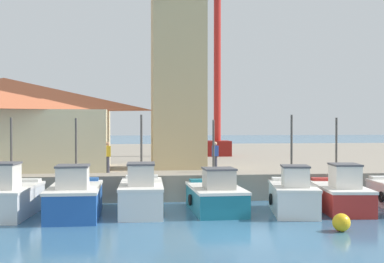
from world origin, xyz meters
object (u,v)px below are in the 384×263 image
at_px(fishing_boat_far_left, 7,197).
at_px(port_crane_near, 217,75).
at_px(fishing_boat_center, 293,196).
at_px(fishing_boat_mid_left, 216,196).
at_px(fishing_boat_mid_right, 340,194).
at_px(fishing_boat_left_outer, 75,198).
at_px(mooring_buoy, 341,222).
at_px(fishing_boat_left_inner, 141,194).
at_px(clock_tower, 178,28).
at_px(dock_worker_along_quay, 215,156).
at_px(warehouse_left, 4,122).
at_px(dock_worker_near_tower, 107,157).

height_order(fishing_boat_far_left, port_crane_near, port_crane_near).
bearing_deg(fishing_boat_center, fishing_boat_mid_left, 166.54).
xyz_separation_m(fishing_boat_mid_right, port_crane_near, (-2.54, 18.86, 7.05)).
xyz_separation_m(fishing_boat_center, fishing_boat_mid_right, (2.33, 0.42, -0.03)).
relative_size(fishing_boat_left_outer, fishing_boat_mid_left, 1.03).
bearing_deg(fishing_boat_left_outer, fishing_boat_mid_right, 0.92).
height_order(fishing_boat_left_outer, mooring_buoy, fishing_boat_left_outer).
bearing_deg(port_crane_near, fishing_boat_left_inner, -109.23).
xyz_separation_m(fishing_boat_mid_left, clock_tower, (-1.02, 7.38, 8.76)).
bearing_deg(mooring_buoy, fishing_boat_mid_left, 128.20).
height_order(fishing_boat_left_outer, clock_tower, clock_tower).
xyz_separation_m(fishing_boat_left_inner, clock_tower, (2.30, 7.27, 8.66)).
distance_m(fishing_boat_left_inner, fishing_boat_mid_left, 3.32).
bearing_deg(fishing_boat_mid_left, dock_worker_along_quay, 81.15).
bearing_deg(warehouse_left, fishing_boat_far_left, -76.49).
bearing_deg(fishing_boat_mid_right, clock_tower, 130.65).
relative_size(fishing_boat_left_outer, dock_worker_near_tower, 2.93).
height_order(fishing_boat_center, dock_worker_near_tower, fishing_boat_center).
relative_size(fishing_boat_left_outer, fishing_boat_center, 1.09).
distance_m(fishing_boat_left_outer, mooring_buoy, 10.89).
distance_m(fishing_boat_left_outer, warehouse_left, 10.08).
bearing_deg(clock_tower, warehouse_left, 177.91).
bearing_deg(fishing_boat_mid_right, dock_worker_near_tower, 153.28).
distance_m(warehouse_left, mooring_buoy, 19.75).
bearing_deg(clock_tower, dock_worker_near_tower, -148.85).
distance_m(fishing_boat_mid_left, clock_tower, 11.50).
xyz_separation_m(fishing_boat_mid_right, warehouse_left, (-16.53, 8.11, 3.25)).
distance_m(clock_tower, mooring_buoy, 16.04).
relative_size(fishing_boat_left_outer, port_crane_near, 0.28).
bearing_deg(warehouse_left, dock_worker_near_tower, -25.04).
xyz_separation_m(fishing_boat_far_left, fishing_boat_left_outer, (2.86, -0.42, -0.01)).
bearing_deg(clock_tower, port_crane_near, 69.71).
distance_m(fishing_boat_left_inner, clock_tower, 11.54).
bearing_deg(fishing_boat_left_inner, mooring_buoy, -34.87).
height_order(warehouse_left, mooring_buoy, warehouse_left).
distance_m(fishing_boat_center, dock_worker_near_tower, 10.20).
bearing_deg(fishing_boat_center, port_crane_near, 90.64).
relative_size(fishing_boat_left_outer, fishing_boat_mid_right, 0.96).
relative_size(fishing_boat_mid_right, dock_worker_near_tower, 3.06).
relative_size(clock_tower, mooring_buoy, 25.69).
height_order(fishing_boat_far_left, fishing_boat_mid_left, fishing_boat_far_left).
bearing_deg(dock_worker_near_tower, fishing_boat_far_left, -128.12).
bearing_deg(fishing_boat_mid_right, fishing_boat_left_outer, -179.08).
distance_m(fishing_boat_mid_right, port_crane_near, 20.29).
height_order(clock_tower, port_crane_near, clock_tower).
bearing_deg(fishing_boat_center, fishing_boat_left_outer, 178.58).
bearing_deg(fishing_boat_center, fishing_boat_mid_right, 10.29).
distance_m(port_crane_near, dock_worker_along_quay, 15.07).
distance_m(fishing_boat_left_inner, mooring_buoy, 8.74).
height_order(fishing_boat_left_outer, fishing_boat_center, fishing_boat_center).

